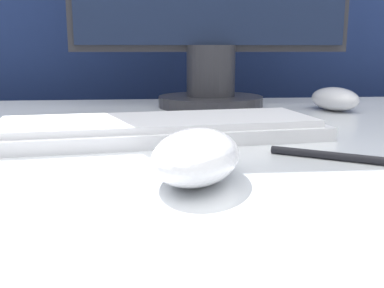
# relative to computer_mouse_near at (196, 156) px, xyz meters

# --- Properties ---
(partition_panel) EXTENTS (5.00, 0.03, 1.34)m
(partition_panel) POSITION_rel_computer_mouse_near_xyz_m (0.01, 0.75, -0.08)
(partition_panel) COLOR navy
(partition_panel) RESTS_ON ground_plane
(computer_mouse_near) EXTENTS (0.10, 0.14, 0.04)m
(computer_mouse_near) POSITION_rel_computer_mouse_near_xyz_m (0.00, 0.00, 0.00)
(computer_mouse_near) COLOR white
(computer_mouse_near) RESTS_ON desk
(keyboard) EXTENTS (0.41, 0.19, 0.02)m
(keyboard) POSITION_rel_computer_mouse_near_xyz_m (-0.03, 0.19, -0.01)
(keyboard) COLOR silver
(keyboard) RESTS_ON desk
(computer_mouse_far) EXTENTS (0.08, 0.12, 0.04)m
(computer_mouse_far) POSITION_rel_computer_mouse_near_xyz_m (0.29, 0.41, -0.00)
(computer_mouse_far) COLOR silver
(computer_mouse_far) RESTS_ON desk
(pen) EXTENTS (0.12, 0.08, 0.01)m
(pen) POSITION_rel_computer_mouse_near_xyz_m (0.15, 0.05, -0.02)
(pen) COLOR black
(pen) RESTS_ON desk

